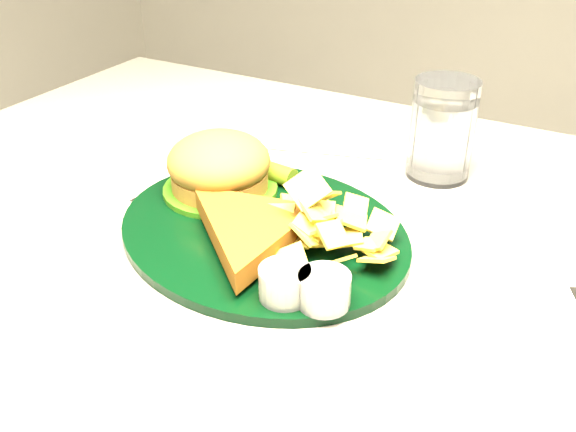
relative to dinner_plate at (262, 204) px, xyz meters
The scene contains 4 objects.
dinner_plate is the anchor object (origin of this frame).
water_glass 0.25m from the dinner_plate, 62.56° to the left, with size 0.08×0.08×0.12m, color white.
spoon 0.16m from the dinner_plate, 165.12° to the left, with size 0.04×0.16×0.01m, color silver, non-canonical shape.
wrapped_straw 0.21m from the dinner_plate, 107.84° to the left, with size 0.23×0.08×0.01m, color white, non-canonical shape.
Camera 1 is at (0.22, -0.51, 1.10)m, focal length 40.00 mm.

